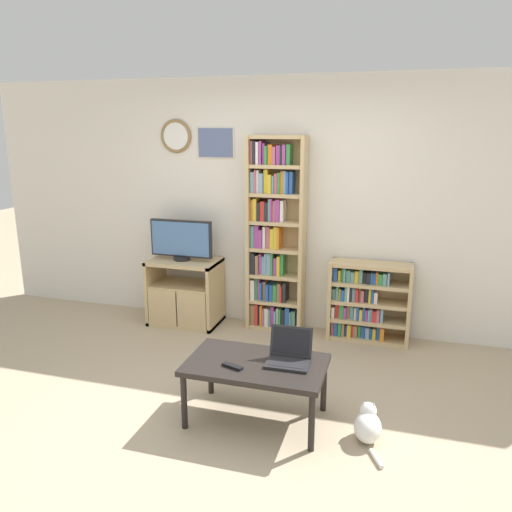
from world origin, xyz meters
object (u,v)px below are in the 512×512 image
tv_stand (185,292)px  laptop (289,354)px  coffee_table (256,368)px  remote_near_laptop (232,366)px  bookshelf_tall (274,238)px  cat (368,425)px  bookshelf_short (364,302)px  television (181,240)px

tv_stand → laptop: 2.14m
coffee_table → remote_near_laptop: size_ratio=6.02×
bookshelf_tall → cat: 2.27m
bookshelf_short → coffee_table: bookshelf_short is taller
bookshelf_tall → cat: bearing=-57.2°
laptop → cat: (0.58, -0.10, -0.41)m
laptop → cat: bearing=-10.8°
television → bookshelf_tall: (0.98, 0.14, 0.05)m
cat → television: bearing=137.9°
bookshelf_tall → coffee_table: (0.33, -1.74, -0.58)m
remote_near_laptop → bookshelf_short: bearing=175.5°
cat → bookshelf_short: bearing=91.2°
coffee_table → cat: size_ratio=2.35×
tv_stand → bookshelf_tall: bearing=9.3°
bookshelf_short → cat: bearing=-84.2°
laptop → bookshelf_short: bearing=74.8°
tv_stand → bookshelf_short: 1.92m
television → cat: (2.11, -1.62, -0.82)m
television → remote_near_laptop: television is taller
television → laptop: bearing=-44.9°
bookshelf_short → remote_near_laptop: 2.00m
coffee_table → cat: bearing=-1.6°
bookshelf_tall → tv_stand: bearing=-170.7°
laptop → tv_stand: bearing=133.6°
bookshelf_short → laptop: 1.69m
television → bookshelf_short: television is taller
tv_stand → bookshelf_tall: 1.15m
television → tv_stand: bearing=-28.5°
tv_stand → coffee_table: 2.04m
cat → coffee_table: bearing=173.7°
bookshelf_short → coffee_table: bearing=-110.2°
television → coffee_table: 2.13m
tv_stand → television: 0.58m
laptop → coffee_table: bearing=-163.2°
coffee_table → remote_near_laptop: remote_near_laptop is taller
television → laptop: 2.20m
television → bookshelf_short: (1.93, 0.12, -0.54)m
tv_stand → bookshelf_short: (1.91, 0.13, 0.03)m
bookshelf_tall → remote_near_laptop: (0.19, -1.87, -0.52)m
tv_stand → laptop: size_ratio=2.39×
coffee_table → cat: 0.86m
bookshelf_short → laptop: bookshelf_short is taller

